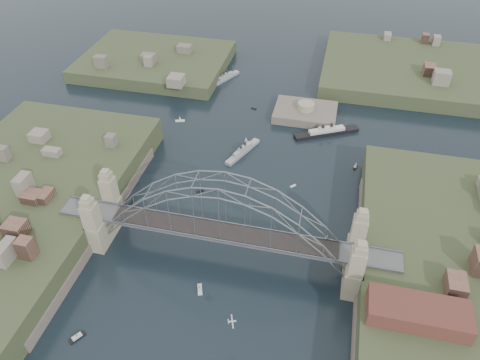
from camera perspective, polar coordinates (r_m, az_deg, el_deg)
name	(u,v)px	position (r m, az deg, el deg)	size (l,w,h in m)	color
ground	(224,255)	(117.57, -2.02, -9.26)	(500.00, 500.00, 0.00)	black
bridge	(223,220)	(108.53, -2.17, -5.01)	(84.00, 13.80, 24.60)	#545457
shore_west	(20,213)	(138.62, -25.67, -3.74)	(50.50, 90.00, 12.00)	#343F23
shore_east	(467,293)	(119.61, 26.29, -12.45)	(50.50, 90.00, 12.00)	#343F23
headland_nw	(156,66)	(205.30, -10.42, 13.79)	(60.00, 45.00, 9.00)	#343F23
headland_ne	(409,75)	(205.85, 20.23, 12.11)	(70.00, 55.00, 9.50)	#343F23
fort_island	(305,117)	(169.52, 8.04, 7.75)	(22.00, 16.00, 9.40)	#5D5249
wharf_shed	(418,313)	(101.61, 21.26, -15.09)	(20.00, 8.00, 4.00)	#592D26
naval_cruiser_near	(243,151)	(148.78, 0.35, 3.60)	(8.35, 15.76, 4.86)	#9AA1A2
naval_cruiser_far	(226,78)	(191.78, -1.78, 12.57)	(8.52, 14.01, 4.97)	#9AA1A2
ocean_liner	(326,132)	(160.24, 10.68, 5.85)	(21.59, 13.36, 5.59)	black
aeroplane	(231,321)	(97.03, -1.08, -17.14)	(1.80, 3.11, 0.47)	silver
small_boat_a	(200,191)	(135.11, -4.98, -1.33)	(2.28, 2.01, 0.45)	silver
small_boat_b	(293,186)	(137.06, 6.59, -0.75)	(1.79, 1.82, 0.45)	silver
small_boat_c	(200,289)	(110.97, -5.01, -13.34)	(2.06, 3.32, 1.43)	silver
small_boat_d	(356,165)	(147.01, 14.16, 1.77)	(1.36, 2.16, 2.38)	silver
small_boat_e	(180,120)	(165.84, -7.47, 7.44)	(3.49, 2.09, 2.38)	silver
small_boat_f	(246,140)	(153.56, 0.75, 5.02)	(1.20, 1.66, 2.38)	silver
small_boat_h	(254,109)	(171.99, 1.73, 8.86)	(2.09, 1.15, 0.45)	silver
small_boat_i	(327,238)	(122.20, 10.71, -7.10)	(1.23, 2.39, 2.38)	silver
small_boat_j	(77,337)	(109.31, -19.54, -17.91)	(2.96, 3.64, 1.43)	silver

